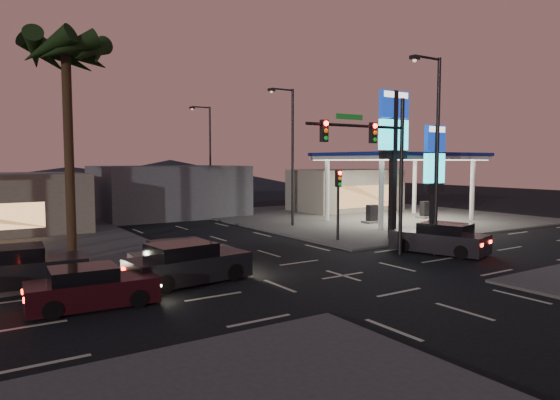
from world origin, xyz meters
TOP-DOWN VIEW (x-y plane):
  - ground at (0.00, 0.00)m, footprint 140.00×140.00m
  - corner_lot_ne at (16.00, 16.00)m, footprint 24.00×24.00m
  - gas_station at (16.00, 12.00)m, footprint 12.20×8.20m
  - convenience_store at (18.00, 21.00)m, footprint 10.00×6.00m
  - pylon_sign_tall at (8.50, 5.50)m, footprint 2.20×0.35m
  - pylon_sign_short at (11.00, 4.50)m, footprint 1.60×0.35m
  - traffic_signal_mast at (3.76, 1.99)m, footprint 6.10×0.39m
  - pedestal_signal at (5.50, 6.98)m, footprint 0.32×0.39m
  - streetlight_near at (6.79, 1.00)m, footprint 2.14×0.25m
  - streetlight_mid at (6.79, 14.00)m, footprint 2.14×0.25m
  - streetlight_far at (6.79, 28.00)m, footprint 2.14×0.25m
  - palm_a at (-9.00, 9.50)m, footprint 4.41×4.41m
  - building_far_mid at (2.00, 26.00)m, footprint 12.00×9.00m
  - hill_right at (15.00, 60.00)m, footprint 50.00×50.00m
  - hill_center at (0.00, 60.00)m, footprint 60.00×60.00m
  - car_lane_a_front at (-5.99, 2.46)m, footprint 5.12×2.57m
  - car_lane_a_mid at (-9.97, 1.06)m, footprint 4.31×1.99m
  - car_lane_b_front at (-5.57, 3.86)m, footprint 4.60×2.03m
  - car_lane_b_mid at (-11.75, 5.23)m, footprint 5.04×2.40m
  - suv_station at (7.66, 1.19)m, footprint 3.36×5.18m

SIDE VIEW (x-z plane):
  - ground at x=0.00m, z-range 0.00..0.00m
  - corner_lot_ne at x=16.00m, z-range 0.00..0.12m
  - car_lane_a_mid at x=-9.97m, z-range -0.05..1.33m
  - car_lane_b_front at x=-5.57m, z-range -0.05..1.43m
  - car_lane_b_mid at x=-11.75m, z-range -0.06..1.54m
  - suv_station at x=7.66m, z-range -0.06..1.55m
  - car_lane_a_front at x=-5.99m, z-range -0.06..1.56m
  - convenience_store at x=18.00m, z-range 0.00..4.00m
  - hill_center at x=0.00m, z-range 0.00..4.00m
  - building_far_mid at x=2.00m, z-range 0.00..4.40m
  - hill_right at x=15.00m, z-range 0.00..5.00m
  - pedestal_signal at x=5.50m, z-range 0.77..5.07m
  - pylon_sign_short at x=11.00m, z-range 1.16..8.16m
  - gas_station at x=16.00m, z-range 2.34..7.82m
  - traffic_signal_mast at x=3.76m, z-range 1.23..9.23m
  - streetlight_near at x=6.79m, z-range 0.72..10.72m
  - streetlight_mid at x=6.79m, z-range 0.72..10.72m
  - streetlight_far at x=6.79m, z-range 0.72..10.72m
  - pylon_sign_tall at x=8.50m, z-range 1.89..10.89m
  - palm_a at x=-9.00m, z-range 4.00..14.86m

